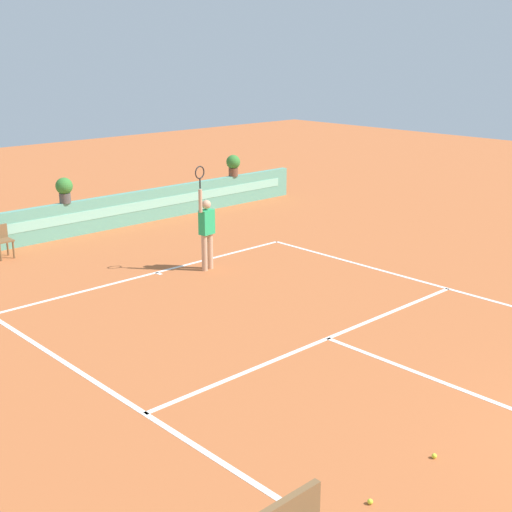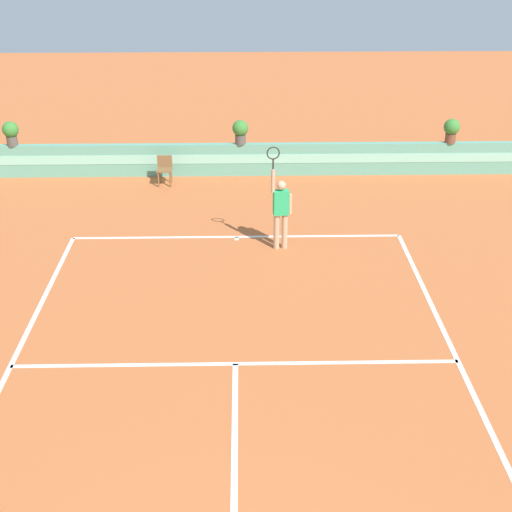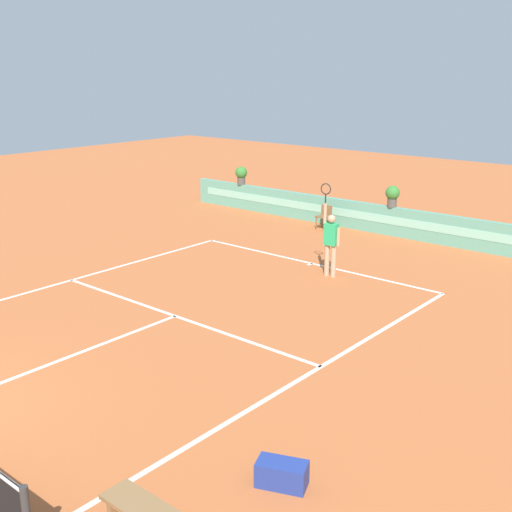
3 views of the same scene
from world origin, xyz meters
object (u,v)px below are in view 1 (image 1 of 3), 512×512
Objects in this scene: tennis_player at (207,228)px; tennis_ball_mid_court at (370,502)px; tennis_ball_near_baseline at (434,456)px; ball_kid_chair at (2,240)px; potted_plant_centre at (64,189)px; potted_plant_far_right at (233,164)px.

tennis_ball_mid_court is (-4.45, -8.46, -1.02)m from tennis_player.
ball_kid_chair is at bearing 90.68° from tennis_ball_near_baseline.
potted_plant_centre is at bearing 18.01° from ball_kid_chair.
tennis_player is at bearing -136.39° from potted_plant_far_right.
tennis_player reaches higher than ball_kid_chair.
tennis_ball_mid_court is at bearing -117.74° from tennis_player.
tennis_ball_near_baseline is 0.09× the size of potted_plant_far_right.
tennis_player is at bearing -54.10° from ball_kid_chair.
potted_plant_centre is (-0.95, 5.16, 0.36)m from tennis_player.
tennis_player is 38.01× the size of tennis_ball_near_baseline.
tennis_ball_near_baseline is 16.07m from potted_plant_far_right.
tennis_ball_near_baseline is at bearing -109.89° from tennis_player.
tennis_ball_mid_court is 0.09× the size of potted_plant_far_right.
potted_plant_centre reaches higher than tennis_ball_near_baseline.
tennis_ball_mid_court is at bearing -104.39° from potted_plant_centre.
tennis_player is 7.49m from potted_plant_far_right.
potted_plant_far_right is at bearing 54.08° from tennis_ball_mid_court.
tennis_ball_mid_court is 0.09× the size of potted_plant_centre.
tennis_player is (3.20, -4.43, 0.57)m from ball_kid_chair.
ball_kid_chair is 12.50× the size of tennis_ball_mid_court.
tennis_player reaches higher than tennis_ball_mid_court.
tennis_player reaches higher than potted_plant_centre.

